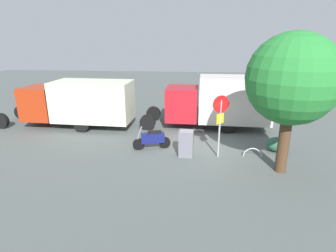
{
  "coord_description": "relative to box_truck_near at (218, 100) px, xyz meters",
  "views": [
    {
      "loc": [
        0.13,
        12.36,
        5.15
      ],
      "look_at": [
        1.28,
        -0.35,
        0.97
      ],
      "focal_mm": 29.31,
      "sensor_mm": 36.0,
      "label": 1
    }
  ],
  "objects": [
    {
      "name": "shrub_near_sign",
      "position": [
        -2.53,
        3.37,
        -1.3
      ],
      "size": [
        1.01,
        0.83,
        0.69
      ],
      "primitive_type": "ellipsoid",
      "color": "#295A44",
      "rests_on": "ground"
    },
    {
      "name": "stop_sign",
      "position": [
        0.27,
        4.24,
        0.22
      ],
      "size": [
        0.71,
        0.33,
        2.81
      ],
      "color": "#9E9EA3",
      "rests_on": "ground"
    },
    {
      "name": "box_truck_far",
      "position": [
        8.22,
        0.55,
        -0.1
      ],
      "size": [
        8.1,
        2.5,
        2.72
      ],
      "rotation": [
        0.0,
        0.0,
        -0.04
      ],
      "color": "black",
      "rests_on": "ground"
    },
    {
      "name": "street_tree",
      "position": [
        -2.1,
        5.39,
        2.01
      ],
      "size": [
        3.37,
        3.37,
        5.37
      ],
      "color": "#47301E",
      "rests_on": "ground"
    },
    {
      "name": "box_truck_near",
      "position": [
        0.0,
        0.0,
        0.0
      ],
      "size": [
        7.43,
        2.43,
        3.0
      ],
      "rotation": [
        0.0,
        0.0,
        -0.04
      ],
      "color": "black",
      "rests_on": "ground"
    },
    {
      "name": "utility_cabinet",
      "position": [
        1.71,
        4.3,
        -1.04
      ],
      "size": [
        0.66,
        0.55,
        1.2
      ],
      "primitive_type": "cube",
      "rotation": [
        0.0,
        0.0,
        -0.06
      ],
      "color": "slate",
      "rests_on": "ground"
    },
    {
      "name": "ground_plane",
      "position": [
        1.36,
        3.32,
        -1.64
      ],
      "size": [
        60.0,
        60.0,
        0.0
      ],
      "primitive_type": "plane",
      "color": "#4B5250"
    },
    {
      "name": "bike_rack_hoop",
      "position": [
        -1.27,
        4.11,
        -1.64
      ],
      "size": [
        0.85,
        0.08,
        0.85
      ],
      "primitive_type": "torus",
      "rotation": [
        1.57,
        0.0,
        -0.03
      ],
      "color": "#B7B7BC",
      "rests_on": "ground"
    },
    {
      "name": "motorcycle",
      "position": [
        3.33,
        3.61,
        -1.12
      ],
      "size": [
        1.77,
        0.74,
        1.2
      ],
      "rotation": [
        0.0,
        0.0,
        0.28
      ],
      "color": "black",
      "rests_on": "ground"
    }
  ]
}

